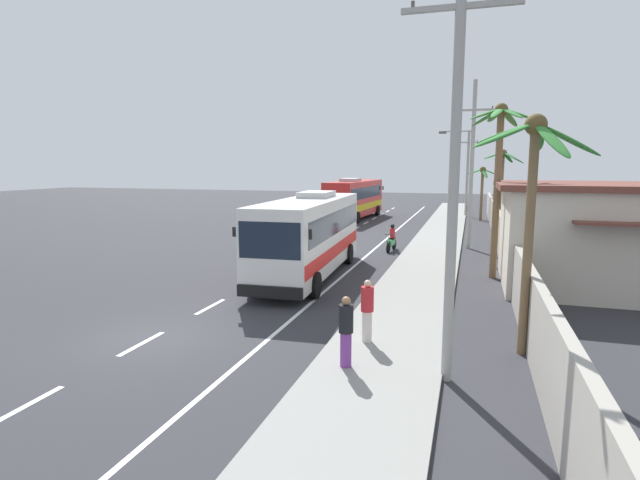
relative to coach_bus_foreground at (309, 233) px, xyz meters
name	(u,v)px	position (x,y,z in m)	size (l,w,h in m)	color
ground_plane	(152,338)	(-1.84, -9.29, -1.99)	(160.00, 160.00, 0.00)	#303035
sidewalk_kerb	(419,278)	(4.96, 0.71, -1.92)	(3.20, 90.00, 0.14)	gray
lane_markings	(342,257)	(0.26, 5.03, -1.99)	(3.49, 71.00, 0.01)	white
boundary_wall	(505,246)	(8.76, 4.71, -0.91)	(0.24, 60.00, 2.16)	#9E998E
coach_bus_foreground	(309,233)	(0.00, 0.00, 0.00)	(3.35, 10.90, 3.83)	silver
coach_bus_far_lane	(354,198)	(-3.59, 24.37, 0.03)	(3.47, 11.69, 3.88)	red
motorcycle_beside_bus	(392,240)	(2.59, 7.77, -1.34)	(0.56, 1.96, 1.60)	black
pedestrian_near_kerb	(346,330)	(4.24, -9.93, -0.92)	(0.36, 0.36, 1.78)	#75388E
pedestrian_midwalk	(367,309)	(4.38, -8.06, -0.92)	(0.36, 0.36, 1.78)	beige
utility_pole_nearest	(454,171)	(6.64, -9.66, 2.96)	(2.55, 0.24, 9.40)	#9E9E99
utility_pole_mid	(471,161)	(6.90, 10.04, 3.32)	(3.26, 0.24, 10.05)	#9E9E99
utility_pole_far	(467,172)	(6.53, 29.75, 2.41)	(2.02, 0.24, 8.44)	#9E9E99
palm_nearest	(482,180)	(7.87, 26.28, 1.72)	(2.86, 2.75, 4.96)	brown
palm_second	(502,169)	(9.20, 19.93, 2.80)	(3.15, 3.29, 6.30)	brown
palm_third	(498,157)	(8.09, 2.05, 3.44)	(2.82, 2.87, 7.74)	brown
palm_fourth	(532,177)	(8.50, -7.32, 2.79)	(3.29, 3.30, 6.37)	brown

